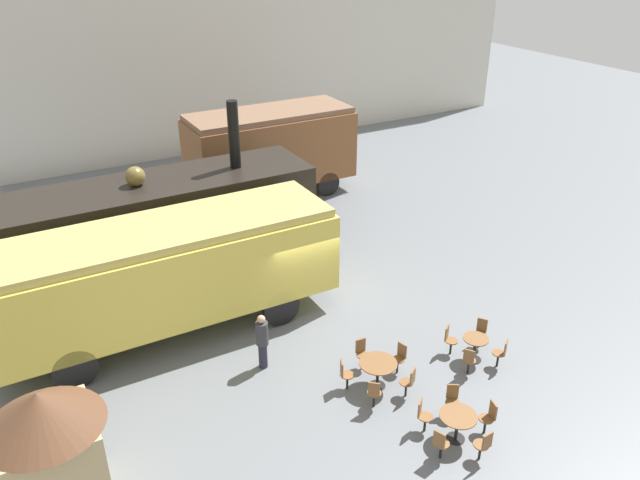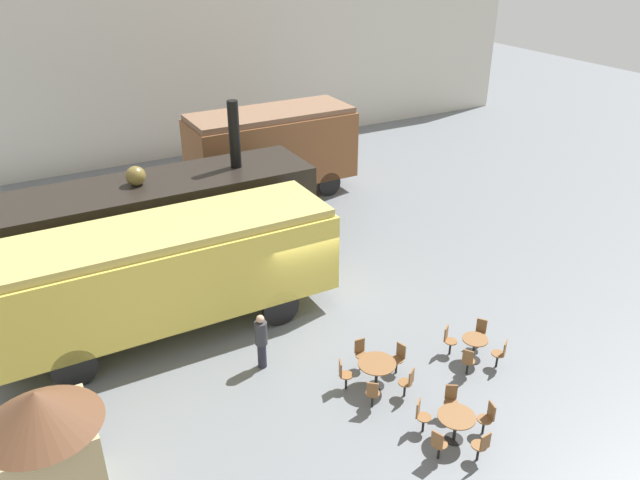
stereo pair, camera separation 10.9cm
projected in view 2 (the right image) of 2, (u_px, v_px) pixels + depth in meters
The scene contains 24 objects.
ground_plane at pixel (303, 305), 19.75m from camera, with size 80.00×80.00×0.00m, color slate.
backdrop_wall at pixel (150, 70), 30.10m from camera, with size 44.00×0.15×9.00m.
passenger_coach_wooden at pixel (271, 146), 26.94m from camera, with size 7.08×2.84×3.78m.
steam_locomotive at pixel (158, 218), 20.76m from camera, with size 10.51×2.83×5.65m.
passenger_coach_vintage at pixel (165, 269), 17.71m from camera, with size 9.82×2.88×3.38m.
cafe_table_near at pixel (377, 367), 16.03m from camera, with size 0.99×0.99×0.75m.
cafe_table_mid at pixel (474, 345), 17.04m from camera, with size 0.70×0.70×0.72m.
cafe_table_far at pixel (456, 421), 14.36m from camera, with size 0.88×0.88×0.72m.
cafe_chair_0 at pixel (373, 393), 15.32m from camera, with size 0.40×0.41×0.87m.
cafe_chair_1 at pixel (408, 381), 15.70m from camera, with size 0.39×0.40×0.87m.
cafe_chair_2 at pixel (399, 356), 16.60m from camera, with size 0.38×0.36×0.87m.
cafe_chair_3 at pixel (361, 352), 16.78m from camera, with size 0.36×0.36×0.87m.
cafe_chair_4 at pixel (343, 373), 15.99m from camera, with size 0.39×0.38×0.87m.
cafe_chair_5 at pixel (501, 352), 16.76m from camera, with size 0.40×0.40×0.87m.
cafe_chair_6 at pixel (480, 331), 17.62m from camera, with size 0.40×0.40×0.87m.
cafe_chair_7 at pixel (448, 338), 17.32m from camera, with size 0.40×0.40×0.87m.
cafe_chair_8 at pixel (468, 360), 16.46m from camera, with size 0.40×0.40×0.87m.
cafe_chair_9 at pixel (438, 443), 13.82m from camera, with size 0.39×0.38×0.87m.
cafe_chair_10 at pixel (482, 445), 13.78m from camera, with size 0.36×0.36×0.87m.
cafe_chair_11 at pixel (488, 416), 14.58m from camera, with size 0.38×0.36×0.87m.
cafe_chair_12 at pixel (451, 399), 15.11m from camera, with size 0.39×0.40×0.87m.
cafe_chair_13 at pixel (421, 414), 14.65m from camera, with size 0.40×0.41×0.87m.
visitor_person at pixel (261, 339), 16.63m from camera, with size 0.34×0.34×1.66m.
ticket_kiosk at pixel (48, 445), 12.22m from camera, with size 2.34×2.34×3.00m.
Camera 2 is at (-7.58, -14.86, 10.79)m, focal length 35.00 mm.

